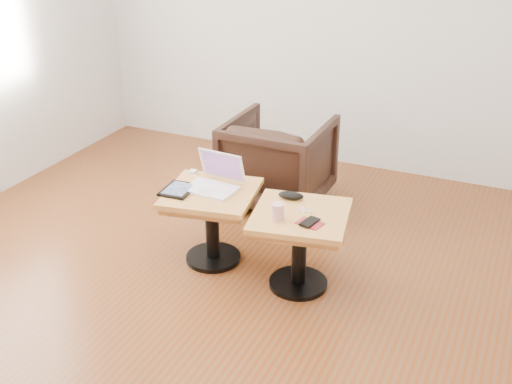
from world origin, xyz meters
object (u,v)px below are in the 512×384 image
at_px(laptop, 215,181).
at_px(side_table_left, 212,209).
at_px(striped_cup, 277,211).
at_px(side_table_right, 300,232).
at_px(armchair, 278,161).

bearing_deg(laptop, side_table_left, -84.46).
bearing_deg(laptop, striped_cup, -18.85).
bearing_deg(side_table_right, armchair, 108.48).
xyz_separation_m(side_table_left, armchair, (0.05, 0.92, -0.03)).
relative_size(side_table_right, laptop, 1.91).
bearing_deg(armchair, striped_cup, 112.72).
distance_m(side_table_left, armchair, 0.92).
distance_m(side_table_left, side_table_right, 0.59).
distance_m(side_table_right, striped_cup, 0.22).
xyz_separation_m(side_table_right, striped_cup, (-0.09, -0.12, 0.16)).
xyz_separation_m(side_table_left, laptop, (-0.00, 0.05, 0.16)).
height_order(side_table_right, laptop, laptop).
xyz_separation_m(side_table_left, striped_cup, (0.49, -0.16, 0.16)).
height_order(side_table_right, striped_cup, striped_cup).
bearing_deg(side_table_right, laptop, 160.20).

